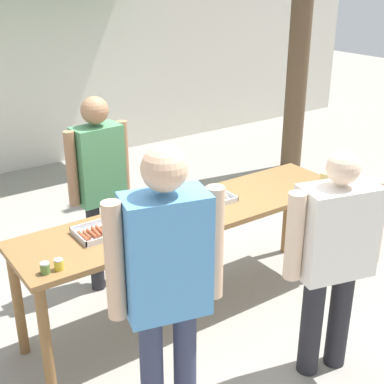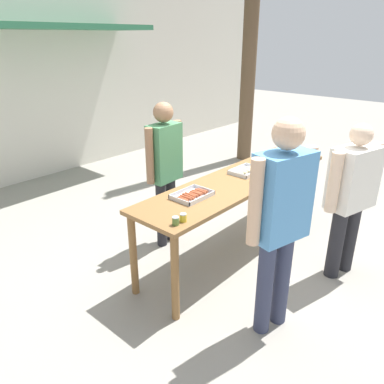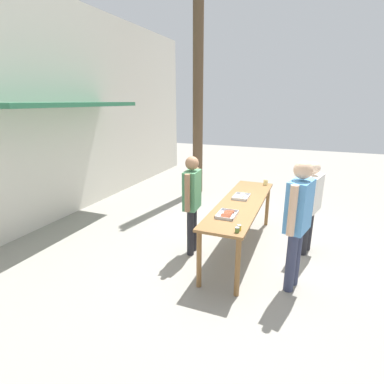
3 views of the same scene
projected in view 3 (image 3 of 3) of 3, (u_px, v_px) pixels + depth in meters
ground_plane at (239, 249)px, 5.19m from camera, size 24.00×24.00×0.00m
building_facade_back at (48, 112)px, 5.95m from camera, size 12.00×1.11×4.50m
serving_table at (241, 207)px, 4.97m from camera, size 2.67×0.66×0.87m
food_tray_sausages at (227, 215)px, 4.33m from camera, size 0.37×0.27×0.04m
food_tray_buns at (241, 197)px, 5.12m from camera, size 0.36×0.25×0.05m
condiment_jar_mustard at (237, 230)px, 3.78m from camera, size 0.06×0.06×0.07m
condiment_jar_ketchup at (239, 227)px, 3.85m from camera, size 0.06×0.06×0.07m
beer_cup at (266, 182)px, 5.91m from camera, size 0.08×0.08×0.10m
person_server_behind_table at (192, 197)px, 4.81m from camera, size 0.54×0.23×1.65m
person_customer_holding_hotdog at (298, 216)px, 3.85m from camera, size 0.62×0.34×1.77m
person_customer_with_cup at (310, 201)px, 4.86m from camera, size 0.67×0.38×1.56m
utility_pole at (198, 74)px, 7.59m from camera, size 1.10×0.27×6.15m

